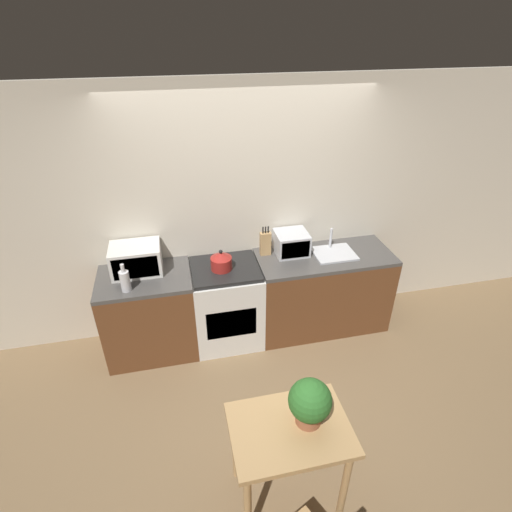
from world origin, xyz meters
TOP-DOWN VIEW (x-y plane):
  - ground_plane at (0.00, 0.00)m, footprint 16.00×16.00m
  - wall_back at (0.00, 1.20)m, footprint 10.00×0.06m
  - counter_left_run at (-1.05, 0.86)m, footprint 0.88×0.62m
  - counter_right_run at (0.78, 0.86)m, footprint 1.41×0.62m
  - stove_range at (-0.27, 0.85)m, footprint 0.69×0.62m
  - kettle at (-0.30, 0.84)m, footprint 0.21×0.21m
  - microwave at (-1.10, 0.97)m, footprint 0.47×0.34m
  - bottle at (-1.19, 0.67)m, footprint 0.09×0.09m
  - knife_block at (0.18, 1.02)m, footprint 0.11×0.06m
  - toaster_oven at (0.45, 0.99)m, footprint 0.33×0.31m
  - sink_basin at (0.88, 0.86)m, footprint 0.42×0.35m
  - dining_table at (-0.12, -0.90)m, footprint 0.78×0.56m
  - potted_plant at (0.01, -0.88)m, footprint 0.28×0.28m

SIDE VIEW (x-z plane):
  - ground_plane at x=0.00m, z-range 0.00..0.00m
  - stove_range at x=-0.27m, z-range 0.00..0.90m
  - counter_right_run at x=0.78m, z-range 0.00..0.90m
  - counter_left_run at x=-1.05m, z-range 0.00..0.90m
  - dining_table at x=-0.12m, z-range 0.25..1.01m
  - sink_basin at x=0.88m, z-range 0.80..1.04m
  - potted_plant at x=0.01m, z-range 0.78..1.11m
  - kettle at x=-0.30m, z-range 0.88..1.10m
  - bottle at x=-1.19m, z-range 0.87..1.14m
  - toaster_oven at x=0.45m, z-range 0.90..1.13m
  - knife_block at x=0.18m, z-range 0.87..1.19m
  - microwave at x=-1.10m, z-range 0.90..1.17m
  - wall_back at x=0.00m, z-range 0.00..2.60m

